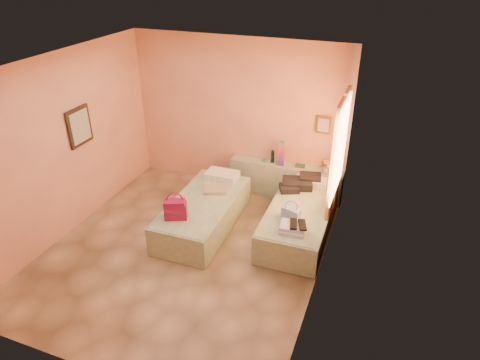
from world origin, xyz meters
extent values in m
plane|color=tan|center=(0.00, 0.00, 0.00)|extent=(4.50, 4.50, 0.00)
cube|color=#FDAE87|center=(0.00, 2.25, 1.40)|extent=(4.00, 0.02, 2.80)
cube|color=#FDAE87|center=(-2.00, 0.00, 1.40)|extent=(0.02, 4.50, 2.80)
cube|color=#FDAE87|center=(2.00, 0.00, 1.40)|extent=(0.02, 4.50, 2.80)
cube|color=silver|center=(0.00, 0.00, 2.80)|extent=(4.00, 4.50, 0.02)
cube|color=#FFD49E|center=(1.98, 1.25, 1.50)|extent=(0.02, 1.10, 1.40)
cube|color=#CF6A31|center=(1.94, 1.10, 1.15)|extent=(0.05, 0.55, 2.20)
cube|color=#CF6A31|center=(1.94, 1.70, 1.15)|extent=(0.05, 0.45, 2.20)
cube|color=black|center=(-1.97, 0.40, 1.60)|extent=(0.04, 0.50, 0.60)
cube|color=#A88438|center=(1.55, 2.22, 1.45)|extent=(0.25, 0.04, 0.30)
cube|color=#ABB997|center=(0.98, 2.10, 0.33)|extent=(2.05, 0.30, 0.65)
cube|color=#B4C8A1|center=(-0.01, 0.68, 0.25)|extent=(0.93, 2.01, 0.50)
cube|color=#B4C8A1|center=(1.50, 1.05, 0.25)|extent=(0.93, 2.01, 0.50)
cylinder|color=#12321D|center=(0.71, 2.11, 0.76)|extent=(0.08, 0.08, 0.23)
cube|color=#961242|center=(0.88, 2.07, 0.87)|extent=(0.12, 0.12, 0.44)
cylinder|color=#498766|center=(0.57, 2.10, 0.66)|extent=(0.14, 0.14, 0.03)
cube|color=#2A4F37|center=(1.22, 2.13, 0.66)|extent=(0.19, 0.14, 0.03)
cube|color=silver|center=(1.71, 2.07, 0.79)|extent=(0.23, 0.23, 0.28)
cube|color=#961242|center=(-0.18, 0.09, 0.66)|extent=(0.38, 0.30, 0.31)
cube|color=tan|center=(0.05, 1.02, 0.53)|extent=(0.43, 0.39, 0.06)
cube|color=black|center=(1.34, 1.66, 0.58)|extent=(0.68, 0.68, 0.16)
cube|color=#4369A3|center=(1.44, 0.67, 0.59)|extent=(0.30, 0.19, 0.18)
cube|color=silver|center=(1.55, 0.37, 0.55)|extent=(0.37, 0.32, 0.10)
cube|color=black|center=(1.61, 0.39, 0.61)|extent=(0.26, 0.31, 0.03)
camera|label=1|loc=(2.62, -4.59, 4.09)|focal=32.00mm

